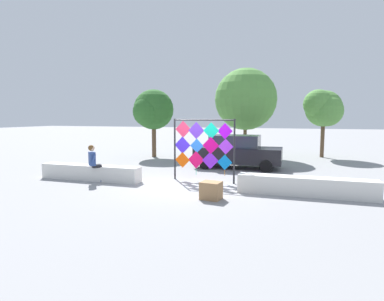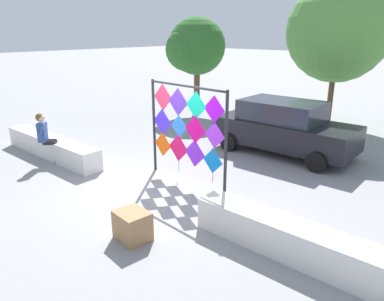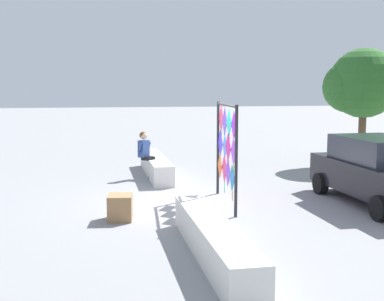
# 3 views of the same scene
# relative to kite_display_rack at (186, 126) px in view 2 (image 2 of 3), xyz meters

# --- Properties ---
(ground) EXTENTS (120.00, 120.00, 0.00)m
(ground) POSITION_rel_kite_display_rack_xyz_m (-0.28, -0.97, -1.45)
(ground) COLOR gray
(plaza_ledge_left) EXTENTS (4.26, 0.59, 0.60)m
(plaza_ledge_left) POSITION_rel_kite_display_rack_xyz_m (-4.32, -1.19, -1.15)
(plaza_ledge_left) COLOR silver
(plaza_ledge_left) RESTS_ON ground
(plaza_ledge_right) EXTENTS (4.26, 0.59, 0.60)m
(plaza_ledge_right) POSITION_rel_kite_display_rack_xyz_m (3.76, -1.19, -1.15)
(plaza_ledge_right) COLOR silver
(plaza_ledge_right) RESTS_ON ground
(kite_display_rack) EXTENTS (2.52, 0.26, 2.44)m
(kite_display_rack) POSITION_rel_kite_display_rack_xyz_m (0.00, 0.00, 0.00)
(kite_display_rack) COLOR #232328
(kite_display_rack) RESTS_ON ground
(seated_vendor) EXTENTS (0.68, 0.69, 1.44)m
(seated_vendor) POSITION_rel_kite_display_rack_xyz_m (-3.86, -1.54, -0.60)
(seated_vendor) COLOR black
(seated_vendor) RESTS_ON ground
(parked_car) EXTENTS (4.17, 2.04, 1.61)m
(parked_car) POSITION_rel_kite_display_rack_xyz_m (0.68, 3.66, -0.63)
(parked_car) COLOR black
(parked_car) RESTS_ON ground
(cardboard_box_large) EXTENTS (0.65, 0.57, 0.54)m
(cardboard_box_large) POSITION_rel_kite_display_rack_xyz_m (1.03, -2.58, -1.18)
(cardboard_box_large) COLOR #9E754C
(cardboard_box_large) RESTS_ON ground
(tree_palm_like) EXTENTS (3.78, 3.78, 5.47)m
(tree_palm_like) POSITION_rel_kite_display_rack_xyz_m (0.44, 8.15, 2.12)
(tree_palm_like) COLOR brown
(tree_palm_like) RESTS_ON ground
(tree_broadleaf) EXTENTS (2.48, 2.67, 4.19)m
(tree_broadleaf) POSITION_rel_kite_display_rack_xyz_m (-5.11, 6.21, 1.45)
(tree_broadleaf) COLOR brown
(tree_broadleaf) RESTS_ON ground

